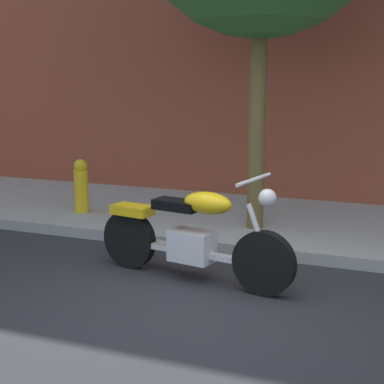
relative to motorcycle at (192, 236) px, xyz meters
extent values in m
plane|color=#28282D|center=(0.39, -0.69, -0.46)|extent=(60.00, 60.00, 0.00)
cube|color=#969696|center=(0.39, 2.34, -0.39)|extent=(24.19, 2.85, 0.14)
cylinder|color=black|center=(0.79, -0.14, -0.15)|extent=(0.64, 0.22, 0.63)
cylinder|color=black|center=(-0.78, 0.13, -0.15)|extent=(0.64, 0.22, 0.63)
cube|color=silver|center=(0.00, -0.01, -0.10)|extent=(0.48, 0.35, 0.32)
cube|color=silver|center=(0.00, -0.01, -0.17)|extent=(1.43, 0.32, 0.06)
ellipsoid|color=yellow|center=(0.18, -0.04, 0.37)|extent=(0.56, 0.34, 0.22)
cube|color=black|center=(-0.18, 0.03, 0.31)|extent=(0.51, 0.32, 0.10)
cube|color=yellow|center=(-0.73, 0.12, 0.19)|extent=(0.47, 0.31, 0.10)
cylinder|color=silver|center=(0.73, -0.13, 0.13)|extent=(0.28, 0.10, 0.58)
cylinder|color=silver|center=(0.67, -0.12, 0.65)|extent=(0.15, 0.70, 0.04)
sphere|color=silver|center=(0.81, -0.14, 0.49)|extent=(0.17, 0.17, 0.17)
cylinder|color=silver|center=(-0.22, 0.19, -0.20)|extent=(0.80, 0.22, 0.09)
cylinder|color=brown|center=(0.18, 1.77, 1.14)|extent=(0.21, 0.21, 3.20)
cylinder|color=gold|center=(-2.37, 1.71, -0.09)|extent=(0.20, 0.20, 0.75)
sphere|color=gold|center=(-2.37, 1.71, 0.35)|extent=(0.19, 0.19, 0.19)
camera|label=1|loc=(2.06, -5.26, 1.58)|focal=54.01mm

